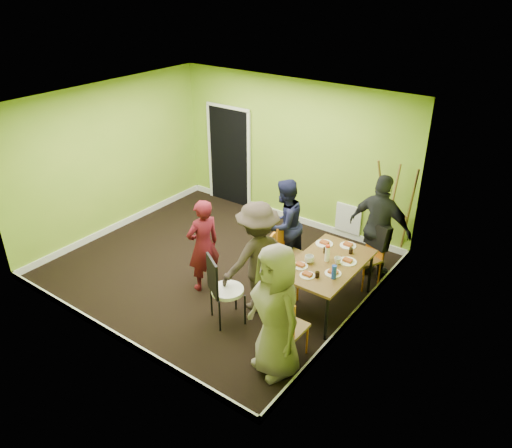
{
  "coord_description": "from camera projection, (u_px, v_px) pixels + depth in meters",
  "views": [
    {
      "loc": [
        4.76,
        -5.42,
        4.58
      ],
      "look_at": [
        0.81,
        0.0,
        1.07
      ],
      "focal_mm": 35.0,
      "sensor_mm": 36.0,
      "label": 1
    }
  ],
  "objects": [
    {
      "name": "plate_far_back",
      "position": [
        348.0,
        246.0,
        7.62
      ],
      "size": [
        0.25,
        0.25,
        0.01
      ],
      "primitive_type": "cylinder",
      "color": "white",
      "rests_on": "dining_table"
    },
    {
      "name": "cup_b",
      "position": [
        338.0,
        261.0,
        7.15
      ],
      "size": [
        0.11,
        0.11,
        0.1
      ],
      "primitive_type": "imported",
      "color": "white",
      "rests_on": "dining_table"
    },
    {
      "name": "dining_table",
      "position": [
        327.0,
        266.0,
        7.23
      ],
      "size": [
        0.9,
        1.5,
        0.75
      ],
      "color": "black",
      "rests_on": "ground"
    },
    {
      "name": "thermos",
      "position": [
        327.0,
        254.0,
        7.19
      ],
      "size": [
        0.07,
        0.07,
        0.23
      ],
      "primitive_type": "cylinder",
      "color": "white",
      "rests_on": "dining_table"
    },
    {
      "name": "glass_mid",
      "position": [
        325.0,
        250.0,
        7.42
      ],
      "size": [
        0.06,
        0.06,
        0.09
      ],
      "primitive_type": "cylinder",
      "color": "black",
      "rests_on": "dining_table"
    },
    {
      "name": "plate_wall_front",
      "position": [
        333.0,
        273.0,
        6.94
      ],
      "size": [
        0.23,
        0.23,
        0.01
      ],
      "primitive_type": "cylinder",
      "color": "white",
      "rests_on": "dining_table"
    },
    {
      "name": "cup_a",
      "position": [
        309.0,
        259.0,
        7.18
      ],
      "size": [
        0.14,
        0.14,
        0.11
      ],
      "primitive_type": "imported",
      "color": "white",
      "rests_on": "dining_table"
    },
    {
      "name": "plate_wall_back",
      "position": [
        347.0,
        262.0,
        7.21
      ],
      "size": [
        0.27,
        0.27,
        0.01
      ],
      "primitive_type": "cylinder",
      "color": "white",
      "rests_on": "dining_table"
    },
    {
      "name": "person_front_end",
      "position": [
        276.0,
        312.0,
        5.96
      ],
      "size": [
        1.02,
        0.85,
        1.78
      ],
      "primitive_type": "imported",
      "rotation": [
        0.0,
        0.0,
        -0.38
      ],
      "color": "gray",
      "rests_on": "ground"
    },
    {
      "name": "glass_back",
      "position": [
        351.0,
        251.0,
        7.4
      ],
      "size": [
        0.06,
        0.06,
        0.09
      ],
      "primitive_type": "cylinder",
      "color": "black",
      "rests_on": "dining_table"
    },
    {
      "name": "ground",
      "position": [
        218.0,
        267.0,
        8.49
      ],
      "size": [
        5.0,
        5.0,
        0.0
      ],
      "primitive_type": "plane",
      "color": "black",
      "rests_on": "ground"
    },
    {
      "name": "room_walls",
      "position": [
        216.0,
        214.0,
        8.07
      ],
      "size": [
        5.04,
        4.54,
        2.82
      ],
      "color": "#80AD2C",
      "rests_on": "ground"
    },
    {
      "name": "chair_bentwood",
      "position": [
        222.0,
        287.0,
        6.93
      ],
      "size": [
        0.57,
        0.58,
        1.07
      ],
      "rotation": [
        0.0,
        0.0,
        -0.55
      ],
      "color": "black",
      "rests_on": "ground"
    },
    {
      "name": "blue_bottle",
      "position": [
        334.0,
        272.0,
        6.79
      ],
      "size": [
        0.07,
        0.07,
        0.2
      ],
      "primitive_type": "cylinder",
      "color": "#183AB7",
      "rests_on": "dining_table"
    },
    {
      "name": "person_back_end",
      "position": [
        380.0,
        228.0,
        7.85
      ],
      "size": [
        1.05,
        0.47,
        1.77
      ],
      "primitive_type": "imported",
      "rotation": [
        0.0,
        0.0,
        3.1
      ],
      "color": "black",
      "rests_on": "ground"
    },
    {
      "name": "chair_back_end",
      "position": [
        375.0,
        242.0,
        7.81
      ],
      "size": [
        0.56,
        0.61,
        1.02
      ],
      "rotation": [
        0.0,
        0.0,
        2.76
      ],
      "color": "orange",
      "rests_on": "ground"
    },
    {
      "name": "plate_near_right",
      "position": [
        300.0,
        266.0,
        7.11
      ],
      "size": [
        0.23,
        0.23,
        0.01
      ],
      "primitive_type": "cylinder",
      "color": "white",
      "rests_on": "dining_table"
    },
    {
      "name": "chair_left_near",
      "position": [
        276.0,
        268.0,
        7.32
      ],
      "size": [
        0.53,
        0.53,
        1.09
      ],
      "rotation": [
        0.0,
        0.0,
        -1.39
      ],
      "color": "orange",
      "rests_on": "ground"
    },
    {
      "name": "plate_far_front",
      "position": [
        307.0,
        275.0,
        6.89
      ],
      "size": [
        0.22,
        0.22,
        0.01
      ],
      "primitive_type": "cylinder",
      "color": "white",
      "rests_on": "dining_table"
    },
    {
      "name": "orange_bottle",
      "position": [
        327.0,
        250.0,
        7.43
      ],
      "size": [
        0.04,
        0.04,
        0.08
      ],
      "primitive_type": "cylinder",
      "color": "orange",
      "rests_on": "dining_table"
    },
    {
      "name": "easel",
      "position": [
        394.0,
        212.0,
        8.38
      ],
      "size": [
        0.71,
        0.66,
        1.76
      ],
      "color": "brown",
      "rests_on": "ground"
    },
    {
      "name": "person_left_near",
      "position": [
        258.0,
        257.0,
        7.13
      ],
      "size": [
        1.0,
        1.26,
        1.71
      ],
      "primitive_type": "imported",
      "rotation": [
        0.0,
        0.0,
        -1.96
      ],
      "color": "#2F261F",
      "rests_on": "ground"
    },
    {
      "name": "person_standing",
      "position": [
        203.0,
        245.0,
        7.62
      ],
      "size": [
        0.51,
        0.64,
        1.52
      ],
      "primitive_type": "imported",
      "rotation": [
        0.0,
        0.0,
        -1.88
      ],
      "color": "#4F0D16",
      "rests_on": "ground"
    },
    {
      "name": "chair_front_end",
      "position": [
        286.0,
        324.0,
        6.26
      ],
      "size": [
        0.41,
        0.42,
        1.0
      ],
      "rotation": [
        0.0,
        0.0,
        -0.0
      ],
      "color": "orange",
      "rests_on": "ground"
    },
    {
      "name": "person_left_far",
      "position": [
        284.0,
        225.0,
        8.17
      ],
      "size": [
        0.69,
        0.84,
        1.57
      ],
      "primitive_type": "imported",
      "rotation": [
        0.0,
        0.0,
        -1.71
      ],
      "color": "#151736",
      "rests_on": "ground"
    },
    {
      "name": "chair_left_far",
      "position": [
        288.0,
        248.0,
        8.11
      ],
      "size": [
        0.39,
        0.39,
        0.85
      ],
      "rotation": [
        0.0,
        0.0,
        -1.68
      ],
      "color": "orange",
      "rests_on": "ground"
    },
    {
      "name": "glass_front",
      "position": [
        317.0,
        275.0,
        6.84
      ],
      "size": [
        0.06,
        0.06,
        0.08
      ],
      "primitive_type": "cylinder",
      "color": "black",
      "rests_on": "dining_table"
    },
    {
      "name": "plate_near_left",
      "position": [
        324.0,
        244.0,
        7.67
      ],
      "size": [
        0.27,
        0.27,
        0.01
      ],
      "primitive_type": "cylinder",
      "color": "white",
      "rests_on": "dining_table"
    }
  ]
}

